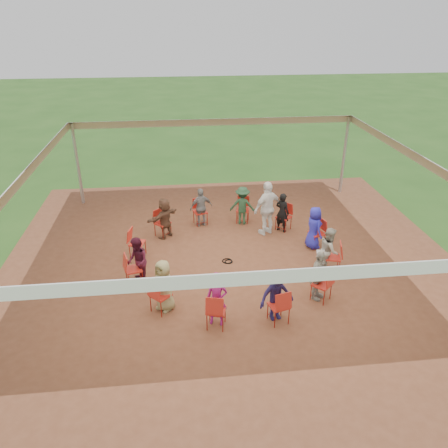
{
  "coord_description": "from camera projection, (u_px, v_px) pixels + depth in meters",
  "views": [
    {
      "loc": [
        -1.43,
        -10.62,
        6.52
      ],
      "look_at": [
        -0.19,
        0.3,
        1.13
      ],
      "focal_mm": 35.0,
      "sensor_mm": 36.0,
      "label": 1
    }
  ],
  "objects": [
    {
      "name": "ground",
      "position": [
        232.0,
        264.0,
        12.49
      ],
      "size": [
        80.0,
        80.0,
        0.0
      ],
      "primitive_type": "plane",
      "color": "#254E18",
      "rests_on": "ground"
    },
    {
      "name": "dirt_patch",
      "position": [
        232.0,
        264.0,
        12.49
      ],
      "size": [
        13.0,
        13.0,
        0.0
      ],
      "primitive_type": "plane",
      "color": "brown",
      "rests_on": "ground"
    },
    {
      "name": "tent",
      "position": [
        233.0,
        186.0,
        11.45
      ],
      "size": [
        10.33,
        10.33,
        3.0
      ],
      "color": "#B2B2B7",
      "rests_on": "ground"
    },
    {
      "name": "chair_0",
      "position": [
        333.0,
        257.0,
        11.93
      ],
      "size": [
        0.53,
        0.52,
        0.9
      ],
      "primitive_type": null,
      "rotation": [
        0.0,
        0.0,
        1.31
      ],
      "color": "red",
      "rests_on": "ground"
    },
    {
      "name": "chair_1",
      "position": [
        317.0,
        233.0,
        13.21
      ],
      "size": [
        0.53,
        0.52,
        0.9
      ],
      "primitive_type": null,
      "rotation": [
        0.0,
        0.0,
        1.84
      ],
      "color": "red",
      "rests_on": "ground"
    },
    {
      "name": "chair_2",
      "position": [
        284.0,
        217.0,
        14.25
      ],
      "size": [
        0.61,
        0.61,
        0.9
      ],
      "primitive_type": null,
      "rotation": [
        0.0,
        0.0,
        2.36
      ],
      "color": "red",
      "rests_on": "ground"
    },
    {
      "name": "chair_3",
      "position": [
        243.0,
        210.0,
        14.76
      ],
      "size": [
        0.52,
        0.53,
        0.9
      ],
      "primitive_type": null,
      "rotation": [
        0.0,
        0.0,
        2.88
      ],
      "color": "red",
      "rests_on": "ground"
    },
    {
      "name": "chair_4",
      "position": [
        200.0,
        212.0,
        14.62
      ],
      "size": [
        0.52,
        0.53,
        0.9
      ],
      "primitive_type": null,
      "rotation": [
        0.0,
        0.0,
        -2.88
      ],
      "color": "red",
      "rests_on": "ground"
    },
    {
      "name": "chair_5",
      "position": [
        163.0,
        223.0,
        13.84
      ],
      "size": [
        0.61,
        0.61,
        0.9
      ],
      "primitive_type": null,
      "rotation": [
        0.0,
        0.0,
        -2.35
      ],
      "color": "red",
      "rests_on": "ground"
    },
    {
      "name": "chair_6",
      "position": [
        137.0,
        243.0,
        12.66
      ],
      "size": [
        0.53,
        0.52,
        0.9
      ],
      "primitive_type": null,
      "rotation": [
        0.0,
        0.0,
        -1.83
      ],
      "color": "red",
      "rests_on": "ground"
    },
    {
      "name": "chair_7",
      "position": [
        134.0,
        269.0,
        11.37
      ],
      "size": [
        0.53,
        0.52,
        0.9
      ],
      "primitive_type": null,
      "rotation": [
        0.0,
        0.0,
        -1.31
      ],
      "color": "red",
      "rests_on": "ground"
    },
    {
      "name": "chair_8",
      "position": [
        161.0,
        295.0,
        10.33
      ],
      "size": [
        0.61,
        0.61,
        0.9
      ],
      "primitive_type": null,
      "rotation": [
        0.0,
        0.0,
        -0.78
      ],
      "color": "red",
      "rests_on": "ground"
    },
    {
      "name": "chair_9",
      "position": [
        216.0,
        310.0,
        9.82
      ],
      "size": [
        0.52,
        0.53,
        0.9
      ],
      "primitive_type": null,
      "rotation": [
        0.0,
        0.0,
        -0.26
      ],
      "color": "red",
      "rests_on": "ground"
    },
    {
      "name": "chair_10",
      "position": [
        279.0,
        306.0,
        9.97
      ],
      "size": [
        0.52,
        0.53,
        0.9
      ],
      "primitive_type": null,
      "rotation": [
        0.0,
        0.0,
        0.26
      ],
      "color": "red",
      "rests_on": "ground"
    },
    {
      "name": "chair_11",
      "position": [
        322.0,
        285.0,
        10.74
      ],
      "size": [
        0.61,
        0.61,
        0.9
      ],
      "primitive_type": null,
      "rotation": [
        0.0,
        0.0,
        0.79
      ],
      "color": "red",
      "rests_on": "ground"
    },
    {
      "name": "person_seated_0",
      "position": [
        329.0,
        250.0,
        11.85
      ],
      "size": [
        0.52,
        0.71,
        1.32
      ],
      "primitive_type": "imported",
      "rotation": [
        0.0,
        0.0,
        1.31
      ],
      "color": "#A29E90",
      "rests_on": "ground"
    },
    {
      "name": "person_seated_1",
      "position": [
        314.0,
        228.0,
        13.08
      ],
      "size": [
        0.52,
        0.72,
        1.32
      ],
      "primitive_type": "imported",
      "rotation": [
        0.0,
        0.0,
        1.84
      ],
      "color": "#2727B5",
      "rests_on": "ground"
    },
    {
      "name": "person_seated_2",
      "position": [
        282.0,
        212.0,
        14.07
      ],
      "size": [
        0.56,
        0.56,
        1.32
      ],
      "primitive_type": "imported",
      "rotation": [
        0.0,
        0.0,
        2.36
      ],
      "color": "black",
      "rests_on": "ground"
    },
    {
      "name": "person_seated_3",
      "position": [
        242.0,
        206.0,
        14.56
      ],
      "size": [
        0.93,
        0.63,
        1.32
      ],
      "primitive_type": "imported",
      "rotation": [
        0.0,
        0.0,
        2.88
      ],
      "color": "#23452B",
      "rests_on": "ground"
    },
    {
      "name": "person_seated_4",
      "position": [
        201.0,
        207.0,
        14.42
      ],
      "size": [
        0.85,
        0.58,
        1.32
      ],
      "primitive_type": "imported",
      "rotation": [
        0.0,
        0.0,
        -2.88
      ],
      "color": "gray",
      "rests_on": "ground"
    },
    {
      "name": "person_seated_5",
      "position": [
        165.0,
        218.0,
        13.68
      ],
      "size": [
        1.19,
        1.19,
        1.32
      ],
      "primitive_type": "imported",
      "rotation": [
        0.0,
        0.0,
        -2.35
      ],
      "color": "brown",
      "rests_on": "ground"
    },
    {
      "name": "person_seated_6",
      "position": [
        138.0,
        261.0,
        11.32
      ],
      "size": [
        0.52,
        0.72,
        1.32
      ],
      "primitive_type": "imported",
      "rotation": [
        0.0,
        0.0,
        -1.31
      ],
      "color": "#471324",
      "rests_on": "ground"
    },
    {
      "name": "person_seated_7",
      "position": [
        164.0,
        286.0,
        10.32
      ],
      "size": [
        0.71,
        0.71,
        1.32
      ],
      "primitive_type": "imported",
      "rotation": [
        0.0,
        0.0,
        -0.78
      ],
      "color": "#9C915A",
      "rests_on": "ground"
    },
    {
      "name": "person_seated_8",
      "position": [
        217.0,
        299.0,
        9.83
      ],
      "size": [
        0.55,
        0.43,
        1.32
      ],
      "primitive_type": "imported",
      "rotation": [
        0.0,
        0.0,
        -0.26
      ],
      "color": "#951863",
      "rests_on": "ground"
    },
    {
      "name": "person_seated_9",
      "position": [
        277.0,
        295.0,
        9.97
      ],
      "size": [
        0.93,
        0.63,
        1.32
      ],
      "primitive_type": "imported",
      "rotation": [
        0.0,
        0.0,
        0.26
      ],
      "color": "#1D1742",
      "rests_on": "ground"
    },
    {
      "name": "person_seated_10",
      "position": [
        318.0,
        276.0,
        10.71
      ],
      "size": [
        0.83,
        0.83,
        1.32
      ],
      "primitive_type": "imported",
      "rotation": [
        0.0,
        0.0,
        0.79
      ],
      "color": "#A29E90",
      "rests_on": "ground"
    },
    {
      "name": "standing_person",
      "position": [
        268.0,
        208.0,
        13.81
      ],
      "size": [
        1.17,
        0.96,
        1.78
      ],
      "primitive_type": "imported",
      "rotation": [
        0.0,
        0.0,
        3.63
      ],
      "color": "white",
      "rests_on": "ground"
    },
    {
      "name": "cable_coil",
      "position": [
        228.0,
        261.0,
        12.58
      ],
      "size": [
        0.36,
        0.36,
        0.03
      ],
      "rotation": [
        0.0,
        0.0,
        -0.28
      ],
      "color": "black",
      "rests_on": "ground"
    },
    {
      "name": "laptop",
      "position": [
        323.0,
        251.0,
        11.89
      ],
      "size": [
        0.31,
        0.36,
        0.21
      ],
      "rotation": [
        0.0,
        0.0,
        1.31
      ],
      "color": "#B7B7BC",
      "rests_on": "ground"
    }
  ]
}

